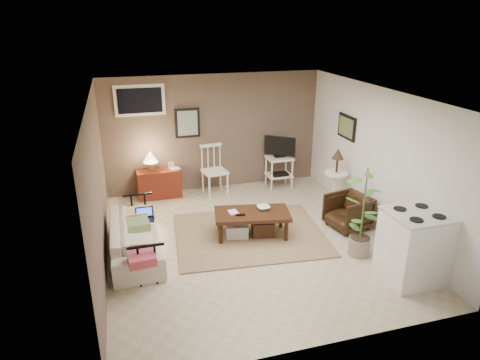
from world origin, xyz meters
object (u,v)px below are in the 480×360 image
object	(u,v)px
coffee_table	(252,222)
spindle_chair	(214,171)
side_table	(336,171)
armchair	(348,210)
sofa	(135,232)
potted_plant	(363,209)
tv_stand	(279,161)
stove	(414,246)
red_console	(159,181)

from	to	relation	value
coffee_table	spindle_chair	bearing A→B (deg)	95.02
side_table	armchair	size ratio (longest dim) A/B	1.80
coffee_table	armchair	xyz separation A→B (m)	(1.70, -0.16, 0.07)
sofa	armchair	bearing A→B (deg)	-91.95
side_table	potted_plant	bearing A→B (deg)	-105.11
potted_plant	side_table	bearing A→B (deg)	74.89
potted_plant	sofa	bearing A→B (deg)	163.42
spindle_chair	tv_stand	bearing A→B (deg)	-1.60
tv_stand	potted_plant	xyz separation A→B (m)	(0.19, -2.98, 0.18)
coffee_table	side_table	xyz separation A→B (m)	(1.88, 0.69, 0.47)
sofa	side_table	xyz separation A→B (m)	(3.77, 0.72, 0.37)
spindle_chair	side_table	distance (m)	2.45
tv_stand	stove	bearing A→B (deg)	-81.66
side_table	stove	distance (m)	2.48
coffee_table	sofa	size ratio (longest dim) A/B	0.71
armchair	red_console	bearing A→B (deg)	-138.93
stove	potted_plant	bearing A→B (deg)	115.04
coffee_table	side_table	size ratio (longest dim) A/B	1.13
coffee_table	armchair	size ratio (longest dim) A/B	2.02
armchair	spindle_chair	bearing A→B (deg)	-150.77
side_table	armchair	world-z (taller)	side_table
potted_plant	stove	size ratio (longest dim) A/B	1.42
red_console	potted_plant	world-z (taller)	potted_plant
sofa	tv_stand	world-z (taller)	tv_stand
spindle_chair	tv_stand	distance (m)	1.41
stove	armchair	bearing A→B (deg)	92.66
sofa	red_console	world-z (taller)	red_console
tv_stand	armchair	size ratio (longest dim) A/B	1.70
red_console	potted_plant	distance (m)	4.18
side_table	potted_plant	size ratio (longest dim) A/B	0.81
coffee_table	red_console	distance (m)	2.49
sofa	spindle_chair	distance (m)	2.66
tv_stand	stove	size ratio (longest dim) A/B	1.09
tv_stand	side_table	xyz separation A→B (m)	(0.65, -1.27, 0.14)
red_console	stove	size ratio (longest dim) A/B	0.98
red_console	spindle_chair	xyz separation A→B (m)	(1.13, -0.12, 0.13)
coffee_table	side_table	distance (m)	2.06
coffee_table	red_console	size ratio (longest dim) A/B	1.33
tv_stand	stove	xyz separation A→B (m)	(0.55, -3.73, -0.08)
side_table	sofa	bearing A→B (deg)	-169.20
tv_stand	sofa	bearing A→B (deg)	-147.46
side_table	armchair	bearing A→B (deg)	-102.16
stove	spindle_chair	bearing A→B (deg)	117.38
potted_plant	tv_stand	bearing A→B (deg)	93.71
red_console	stove	bearing A→B (deg)	-51.59
tv_stand	side_table	world-z (taller)	side_table
armchair	stove	size ratio (longest dim) A/B	0.64
potted_plant	stove	world-z (taller)	potted_plant
red_console	potted_plant	xyz separation A→B (m)	(2.73, -3.13, 0.43)
side_table	stove	world-z (taller)	side_table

